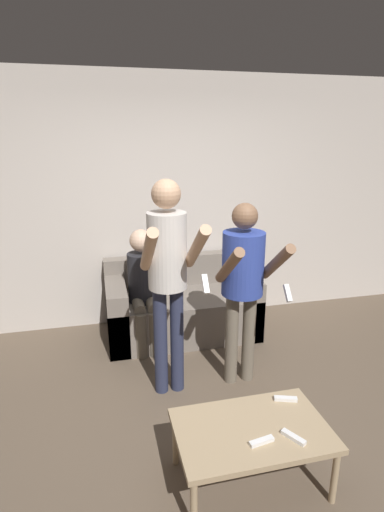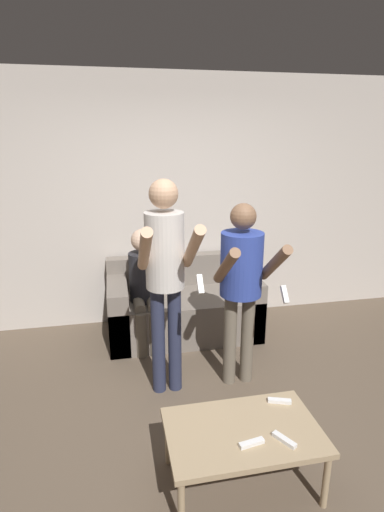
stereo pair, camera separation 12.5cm
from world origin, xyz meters
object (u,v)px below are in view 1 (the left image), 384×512
(person_standing_right, at_px, (243,275))
(remote_near, at_px, (293,437))
(couch, at_px, (181,308))
(person_standing_left, at_px, (168,267))
(person_seated, at_px, (143,284))
(remote_mid, at_px, (262,441))
(coffee_table, at_px, (252,433))
(remote_far, at_px, (286,399))

(person_standing_right, distance_m, remote_near, 1.30)
(couch, distance_m, person_standing_left, 1.33)
(person_standing_left, bearing_deg, person_seated, 97.15)
(person_seated, relative_size, remote_near, 8.10)
(person_standing_left, xyz_separation_m, person_seated, (-0.11, 0.84, -0.44))
(person_standing_left, relative_size, remote_near, 11.98)
(person_standing_right, height_order, person_seated, person_standing_right)
(couch, xyz_separation_m, remote_mid, (0.01, -2.16, 0.12))
(person_standing_right, distance_m, person_seated, 1.15)
(person_seated, relative_size, coffee_table, 1.30)
(couch, height_order, remote_near, couch)
(coffee_table, bearing_deg, remote_far, 31.39)
(person_standing_right, distance_m, remote_mid, 1.32)
(couch, distance_m, remote_near, 2.18)
(person_standing_left, xyz_separation_m, coffee_table, (0.31, -1.02, -0.74))
(couch, distance_m, remote_far, 1.87)
(person_standing_right, relative_size, person_seated, 1.31)
(coffee_table, distance_m, remote_far, 0.37)
(couch, xyz_separation_m, person_seated, (-0.41, -0.17, 0.38))
(person_seated, relative_size, remote_mid, 7.78)
(coffee_table, bearing_deg, person_seated, 102.63)
(remote_mid, bearing_deg, person_standing_left, 105.42)
(person_seated, bearing_deg, remote_mid, -78.00)
(coffee_table, bearing_deg, person_standing_right, 73.38)
(person_seated, height_order, coffee_table, person_seated)
(person_seated, xyz_separation_m, coffee_table, (0.42, -1.86, -0.30))
(person_seated, xyz_separation_m, remote_far, (0.73, -1.67, -0.25))
(couch, relative_size, remote_mid, 10.18)
(remote_mid, bearing_deg, remote_near, -3.82)
(person_seated, bearing_deg, couch, 21.78)
(coffee_table, bearing_deg, remote_near, -35.62)
(couch, bearing_deg, person_seated, -158.22)
(couch, height_order, coffee_table, couch)
(couch, relative_size, person_seated, 1.31)
(coffee_table, relative_size, remote_mid, 5.97)
(person_seated, xyz_separation_m, remote_mid, (0.42, -1.99, -0.25))
(person_standing_left, distance_m, person_seated, 0.95)
(person_standing_left, height_order, remote_near, person_standing_left)
(remote_mid, height_order, remote_far, same)
(remote_near, bearing_deg, remote_far, 70.98)
(couch, xyz_separation_m, remote_near, (0.20, -2.17, 0.12))
(coffee_table, xyz_separation_m, remote_mid, (0.01, -0.13, 0.05))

